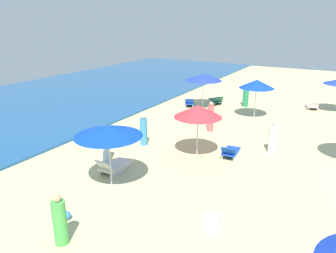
{
  "coord_description": "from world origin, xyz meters",
  "views": [
    {
      "loc": [
        -12.84,
        2.61,
        5.88
      ],
      "look_at": [
        -0.33,
        9.72,
        1.12
      ],
      "focal_mm": 35.0,
      "sensor_mm": 36.0,
      "label": 1
    }
  ],
  "objects": [
    {
      "name": "beachgoer_3",
      "position": [
        -2.97,
        11.27,
        0.79
      ],
      "size": [
        0.41,
        0.41,
        1.67
      ],
      "rotation": [
        0.0,
        0.0,
        4.13
      ],
      "color": "white",
      "rests_on": "ground_plane"
    },
    {
      "name": "lounge_chair_1_0",
      "position": [
        0.2,
        6.84,
        0.25
      ],
      "size": [
        1.34,
        0.7,
        0.66
      ],
      "rotation": [
        0.0,
        0.0,
        1.65
      ],
      "color": "silver",
      "rests_on": "ground_plane"
    },
    {
      "name": "ocean",
      "position": [
        0.0,
        22.22,
        0.06
      ],
      "size": [
        60.0,
        15.56,
        0.12
      ],
      "primitive_type": "cube",
      "color": "#20558D",
      "rests_on": "ground_plane"
    },
    {
      "name": "umbrella_1",
      "position": [
        -0.4,
        8.2,
        2.08
      ],
      "size": [
        2.1,
        2.1,
        2.35
      ],
      "color": "silver",
      "rests_on": "ground_plane"
    },
    {
      "name": "lounge_chair_4_0",
      "position": [
        -3.55,
        10.43,
        0.26
      ],
      "size": [
        1.54,
        0.65,
        0.73
      ],
      "rotation": [
        0.0,
        0.0,
        1.56
      ],
      "color": "silver",
      "rests_on": "ground_plane"
    },
    {
      "name": "beachgoer_1",
      "position": [
        3.1,
        9.01,
        0.77
      ],
      "size": [
        0.48,
        0.48,
        1.65
      ],
      "rotation": [
        0.0,
        0.0,
        4.09
      ],
      "color": "#F8605F",
      "rests_on": "ground_plane"
    },
    {
      "name": "beachgoer_4",
      "position": [
        -7.72,
        8.87,
        0.69
      ],
      "size": [
        0.53,
        0.53,
        1.5
      ],
      "rotation": [
        0.0,
        0.0,
        5.48
      ],
      "color": "#4CB34D",
      "rests_on": "ground_plane"
    },
    {
      "name": "umbrella_5",
      "position": [
        6.8,
        7.61,
        2.12
      ],
      "size": [
        2.1,
        2.1,
        2.38
      ],
      "color": "silver",
      "rests_on": "ground_plane"
    },
    {
      "name": "beach_ball_0",
      "position": [
        -6.86,
        9.61,
        0.14
      ],
      "size": [
        0.28,
        0.28,
        0.28
      ],
      "primitive_type": "sphere",
      "color": "#3990DB",
      "rests_on": "ground_plane"
    },
    {
      "name": "lounge_chair_3_0",
      "position": [
        10.76,
        4.75,
        0.25
      ],
      "size": [
        1.54,
        1.01,
        0.65
      ],
      "rotation": [
        0.0,
        0.0,
        1.87
      ],
      "color": "silver",
      "rests_on": "ground_plane"
    },
    {
      "name": "umbrella_7",
      "position": [
        7.47,
        11.4,
        2.11
      ],
      "size": [
        2.49,
        2.49,
        2.34
      ],
      "color": "silver",
      "rests_on": "ground_plane"
    },
    {
      "name": "beachgoer_0",
      "position": [
        1.68,
        5.36,
        0.69
      ],
      "size": [
        0.53,
        0.53,
        1.51
      ],
      "rotation": [
        0.0,
        0.0,
        4.09
      ],
      "color": "white",
      "rests_on": "ground_plane"
    },
    {
      "name": "umbrella_4",
      "position": [
        -4.46,
        9.79,
        2.14
      ],
      "size": [
        2.43,
        2.43,
        2.35
      ],
      "color": "silver",
      "rests_on": "ground_plane"
    },
    {
      "name": "cooler_box_1",
      "position": [
        -5.06,
        5.57,
        0.22
      ],
      "size": [
        0.33,
        0.49,
        0.43
      ],
      "primitive_type": "cube",
      "rotation": [
        0.0,
        0.0,
        4.78
      ],
      "color": "white",
      "rests_on": "ground_plane"
    },
    {
      "name": "lounge_chair_7_0",
      "position": [
        7.31,
        12.35,
        0.27
      ],
      "size": [
        1.52,
        1.17,
        0.69
      ],
      "rotation": [
        0.0,
        0.0,
        2.06
      ],
      "color": "silver",
      "rests_on": "ground_plane"
    },
    {
      "name": "beachgoer_5",
      "position": [
        9.18,
        8.9,
        0.79
      ],
      "size": [
        0.45,
        0.45,
        1.72
      ],
      "rotation": [
        0.0,
        0.0,
        2.99
      ],
      "color": "#2D9357",
      "rests_on": "ground_plane"
    },
    {
      "name": "lounge_chair_7_1",
      "position": [
        8.93,
        11.0,
        0.23
      ],
      "size": [
        1.56,
        1.47,
        0.66
      ],
      "rotation": [
        0.0,
        0.0,
        2.28
      ],
      "color": "silver",
      "rests_on": "ground_plane"
    },
    {
      "name": "beachgoer_2",
      "position": [
        -0.43,
        11.02,
        0.73
      ],
      "size": [
        0.47,
        0.47,
        1.57
      ],
      "rotation": [
        0.0,
        0.0,
        2.72
      ],
      "color": "#3D93C5",
      "rests_on": "ground_plane"
    }
  ]
}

